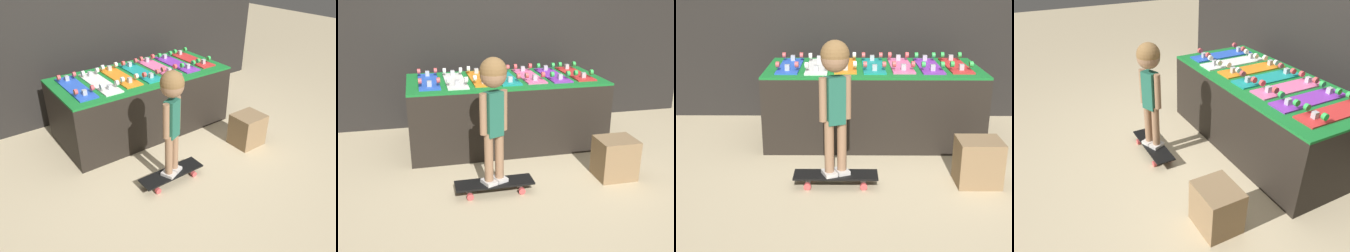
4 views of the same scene
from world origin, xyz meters
The scene contains 13 objects.
ground_plane centered at (0.00, 0.00, 0.00)m, with size 16.00×16.00×0.00m, color beige.
back_wall centered at (0.00, 1.26, 1.10)m, with size 4.93×0.10×2.21m.
display_rack centered at (0.00, 0.52, 0.34)m, with size 1.92×0.89×0.68m.
skateboard_blue_on_rack centered at (-0.75, 0.52, 0.70)m, with size 0.19×0.68×0.09m.
skateboard_white_on_rack centered at (-0.50, 0.49, 0.70)m, with size 0.19×0.68×0.09m.
skateboard_orange_on_rack centered at (-0.25, 0.54, 0.70)m, with size 0.19×0.68×0.09m.
skateboard_teal_on_rack centered at (0.00, 0.52, 0.70)m, with size 0.19×0.68×0.09m.
skateboard_pink_on_rack centered at (0.25, 0.54, 0.70)m, with size 0.19×0.68×0.09m.
skateboard_purple_on_rack centered at (0.50, 0.53, 0.70)m, with size 0.19×0.68×0.09m.
skateboard_red_on_rack centered at (0.75, 0.55, 0.70)m, with size 0.19×0.68×0.09m.
skateboard_on_floor centered at (-0.32, -0.51, 0.07)m, with size 0.62×0.18×0.09m.
child centered at (-0.32, -0.51, 0.78)m, with size 0.22×0.20×0.99m.
storage_box centered at (0.74, -0.46, 0.17)m, with size 0.32×0.28×0.35m.
Camera 4 is at (2.13, -1.46, 1.84)m, focal length 35.00 mm.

